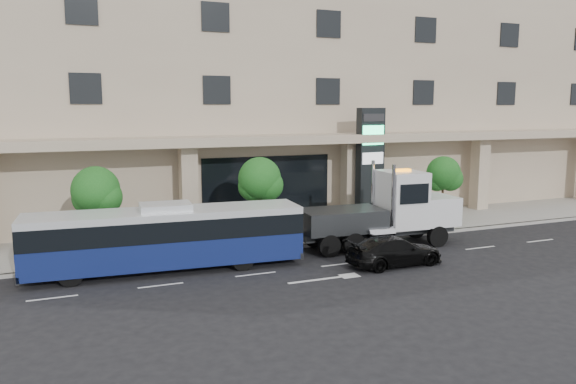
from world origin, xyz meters
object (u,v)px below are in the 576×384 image
Objects in this scene: tow_truck at (386,212)px; black_sedan at (394,251)px; city_bus at (166,237)px; signage_pylon at (370,165)px.

tow_truck is 2.11× the size of black_sedan.
tow_truck is at bearing 4.76° from city_bus.
black_sedan is 9.56m from signage_pylon.
city_bus is 14.37m from signage_pylon.
city_bus is 2.63× the size of black_sedan.
city_bus is 1.25× the size of tow_truck.
city_bus is 1.73× the size of signage_pylon.
black_sedan is at bearing -119.13° from signage_pylon.
tow_truck reaches higher than city_bus.
signage_pylon is at bearing 71.72° from tow_truck.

